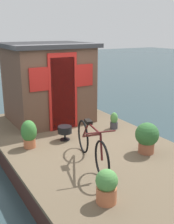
{
  "coord_description": "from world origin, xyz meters",
  "views": [
    {
      "loc": [
        -4.84,
        2.74,
        2.8
      ],
      "look_at": [
        -0.2,
        0.0,
        1.2
      ],
      "focal_mm": 44.72,
      "sensor_mm": 36.0,
      "label": 1
    }
  ],
  "objects": [
    {
      "name": "potted_plant_geranium",
      "position": [
        -1.14,
        -0.78,
        0.83
      ],
      "size": [
        0.46,
        0.46,
        0.6
      ],
      "color": "#935138",
      "rests_on": "houseboat_deck"
    },
    {
      "name": "bicycle",
      "position": [
        -1.01,
        0.38,
        0.87
      ],
      "size": [
        1.67,
        0.57,
        0.77
      ],
      "color": "black",
      "rests_on": "houseboat_deck"
    },
    {
      "name": "potted_plant_succulent",
      "position": [
        0.25,
        1.08,
        0.8
      ],
      "size": [
        0.32,
        0.32,
        0.57
      ],
      "color": "#B2603D",
      "rests_on": "houseboat_deck"
    },
    {
      "name": "potted_plant_thyme",
      "position": [
        0.29,
        -1.05,
        0.7
      ],
      "size": [
        0.18,
        0.18,
        0.4
      ],
      "color": "#38383D",
      "rests_on": "houseboat_deck"
    },
    {
      "name": "potted_plant_basil",
      "position": [
        -2.09,
        0.8,
        0.76
      ],
      "size": [
        0.31,
        0.31,
        0.49
      ],
      "color": "#B2603D",
      "rests_on": "houseboat_deck"
    },
    {
      "name": "houseboat_deck",
      "position": [
        0.0,
        0.0,
        0.25
      ],
      "size": [
        5.78,
        3.24,
        0.5
      ],
      "color": "brown",
      "rests_on": "ground_plane"
    },
    {
      "name": "charcoal_grill",
      "position": [
        0.24,
        0.29,
        0.72
      ],
      "size": [
        0.3,
        0.3,
        0.31
      ],
      "color": "black",
      "rests_on": "houseboat_deck"
    },
    {
      "name": "houseboat_cabin",
      "position": [
        1.78,
        0.0,
        1.5
      ],
      "size": [
        1.95,
        2.12,
        1.98
      ],
      "color": "brown",
      "rests_on": "houseboat_deck"
    },
    {
      "name": "ground_plane",
      "position": [
        0.0,
        0.0,
        0.0
      ],
      "size": [
        60.0,
        60.0,
        0.0
      ],
      "primitive_type": "plane",
      "color": "#2D4247"
    }
  ]
}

